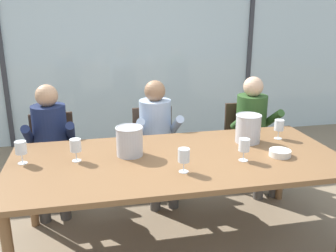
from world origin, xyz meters
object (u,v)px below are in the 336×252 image
at_px(ice_bucket_primary, 248,128).
at_px(wine_glass_center_pour, 244,146).
at_px(wine_glass_near_bucket, 76,146).
at_px(wine_glass_by_right_taster, 184,156).
at_px(chair_left_of_center, 154,143).
at_px(person_navy_polo, 50,139).
at_px(chair_near_curtain, 54,151).
at_px(person_pale_blue_shirt, 157,132).
at_px(chair_center, 245,137).
at_px(ice_bucket_secondary, 130,141).
at_px(person_olive_shirt, 254,126).
at_px(wine_glass_by_left_taster, 21,149).
at_px(wine_glass_spare_empty, 279,126).
at_px(dining_table, 177,164).
at_px(tasting_bowl, 280,153).

xyz_separation_m(ice_bucket_primary, wine_glass_center_pour, (-0.20, -0.39, -0.01)).
bearing_deg(wine_glass_near_bucket, wine_glass_by_right_taster, -25.99).
distance_m(chair_left_of_center, person_navy_polo, 1.05).
bearing_deg(wine_glass_near_bucket, chair_near_curtain, 106.22).
bearing_deg(ice_bucket_primary, person_navy_polo, 159.73).
relative_size(chair_near_curtain, person_pale_blue_shirt, 0.73).
distance_m(person_navy_polo, wine_glass_near_bucket, 0.83).
relative_size(chair_left_of_center, chair_center, 1.00).
distance_m(chair_near_curtain, ice_bucket_secondary, 1.15).
bearing_deg(person_olive_shirt, ice_bucket_secondary, -157.26).
bearing_deg(wine_glass_by_left_taster, wine_glass_center_pour, -10.11).
bearing_deg(wine_glass_by_left_taster, wine_glass_spare_empty, 3.15).
bearing_deg(dining_table, ice_bucket_primary, 18.43).
distance_m(dining_table, chair_near_curtain, 1.44).
bearing_deg(ice_bucket_primary, wine_glass_spare_empty, 3.95).
distance_m(chair_left_of_center, person_olive_shirt, 1.07).
bearing_deg(wine_glass_near_bucket, chair_center, 27.02).
xyz_separation_m(person_pale_blue_shirt, wine_glass_by_right_taster, (-0.01, -1.13, 0.19)).
bearing_deg(wine_glass_spare_empty, tasting_bowl, -116.20).
distance_m(chair_center, person_olive_shirt, 0.23).
bearing_deg(wine_glass_by_right_taster, tasting_bowl, 9.31).
bearing_deg(ice_bucket_secondary, dining_table, -20.33).
xyz_separation_m(person_olive_shirt, ice_bucket_secondary, (-1.40, -0.73, 0.19)).
xyz_separation_m(person_olive_shirt, tasting_bowl, (-0.25, -0.99, 0.10)).
height_order(person_pale_blue_shirt, wine_glass_near_bucket, person_pale_blue_shirt).
bearing_deg(person_pale_blue_shirt, wine_glass_center_pour, -66.38).
bearing_deg(person_olive_shirt, person_navy_polo, 175.23).
xyz_separation_m(ice_bucket_primary, wine_glass_by_right_taster, (-0.70, -0.49, -0.01)).
bearing_deg(ice_bucket_secondary, chair_near_curtain, 127.89).
height_order(person_pale_blue_shirt, ice_bucket_primary, person_pale_blue_shirt).
xyz_separation_m(tasting_bowl, wine_glass_spare_empty, (0.19, 0.38, 0.09)).
bearing_deg(person_navy_polo, wine_glass_center_pour, -37.08).
bearing_deg(wine_glass_spare_empty, chair_near_curtain, 159.61).
bearing_deg(wine_glass_center_pour, chair_center, 65.20).
height_order(chair_left_of_center, chair_center, same).
relative_size(chair_center, tasting_bowl, 5.09).
bearing_deg(ice_bucket_secondary, wine_glass_near_bucket, -175.01).
bearing_deg(ice_bucket_primary, wine_glass_by_left_taster, -176.98).
height_order(person_navy_polo, wine_glass_center_pour, person_navy_polo).
distance_m(person_navy_polo, wine_glass_center_pour, 1.83).
relative_size(chair_near_curtain, wine_glass_center_pour, 4.97).
relative_size(wine_glass_by_right_taster, wine_glass_spare_empty, 1.00).
bearing_deg(ice_bucket_secondary, tasting_bowl, -13.05).
distance_m(ice_bucket_secondary, wine_glass_center_pour, 0.88).
height_order(person_pale_blue_shirt, ice_bucket_secondary, person_pale_blue_shirt).
bearing_deg(wine_glass_center_pour, dining_table, 161.27).
distance_m(person_navy_polo, ice_bucket_secondary, 1.01).
bearing_deg(wine_glass_by_right_taster, person_olive_shirt, 46.73).
relative_size(wine_glass_by_left_taster, wine_glass_spare_empty, 1.00).
relative_size(dining_table, wine_glass_center_pour, 14.76).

